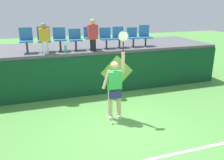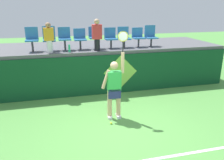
# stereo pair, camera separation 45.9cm
# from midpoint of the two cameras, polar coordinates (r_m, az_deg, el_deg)

# --- Properties ---
(ground_plane) EXTENTS (40.00, 40.00, 0.00)m
(ground_plane) POSITION_cam_midpoint_polar(r_m,az_deg,el_deg) (6.32, 4.29, -12.33)
(ground_plane) COLOR #519342
(court_back_wall) EXTENTS (10.33, 0.20, 1.47)m
(court_back_wall) POSITION_cam_midpoint_polar(r_m,az_deg,el_deg) (8.53, -1.53, 1.30)
(court_back_wall) COLOR #0F4223
(court_back_wall) RESTS_ON ground_plane
(spectator_platform) EXTENTS (10.33, 2.91, 0.12)m
(spectator_platform) POSITION_cam_midpoint_polar(r_m,az_deg,el_deg) (9.69, -3.42, 8.14)
(spectator_platform) COLOR #56565B
(spectator_platform) RESTS_ON court_back_wall
(tennis_player) EXTENTS (0.75, 0.29, 2.52)m
(tennis_player) POSITION_cam_midpoint_polar(r_m,az_deg,el_deg) (6.59, 2.57, -1.77)
(tennis_player) COLOR white
(tennis_player) RESTS_ON ground_plane
(tennis_ball) EXTENTS (0.07, 0.07, 0.07)m
(tennis_ball) POSITION_cam_midpoint_polar(r_m,az_deg,el_deg) (6.60, 1.82, -10.57)
(tennis_ball) COLOR #D1E533
(tennis_ball) RESTS_ON ground_plane
(water_bottle) EXTENTS (0.07, 0.07, 0.27)m
(water_bottle) POSITION_cam_midpoint_polar(r_m,az_deg,el_deg) (8.28, -8.86, 7.65)
(water_bottle) COLOR #26B272
(water_bottle) RESTS_ON spectator_platform
(stadium_chair_0) EXTENTS (0.44, 0.42, 0.85)m
(stadium_chair_0) POSITION_cam_midpoint_polar(r_m,az_deg,el_deg) (8.71, -17.65, 9.79)
(stadium_chair_0) COLOR #38383D
(stadium_chair_0) RESTS_ON spectator_platform
(stadium_chair_1) EXTENTS (0.44, 0.42, 0.87)m
(stadium_chair_1) POSITION_cam_midpoint_polar(r_m,az_deg,el_deg) (8.70, -13.71, 10.08)
(stadium_chair_1) COLOR #38383D
(stadium_chair_1) RESTS_ON spectator_platform
(stadium_chair_2) EXTENTS (0.44, 0.42, 0.82)m
(stadium_chair_2) POSITION_cam_midpoint_polar(r_m,az_deg,el_deg) (8.72, -10.10, 10.29)
(stadium_chair_2) COLOR #38383D
(stadium_chair_2) RESTS_ON spectator_platform
(stadium_chair_3) EXTENTS (0.44, 0.42, 0.76)m
(stadium_chair_3) POSITION_cam_midpoint_polar(r_m,az_deg,el_deg) (8.78, -6.38, 10.26)
(stadium_chair_3) COLOR #38383D
(stadium_chair_3) RESTS_ON spectator_platform
(stadium_chair_4) EXTENTS (0.44, 0.42, 0.81)m
(stadium_chair_4) POSITION_cam_midpoint_polar(r_m,az_deg,el_deg) (8.87, -2.72, 10.71)
(stadium_chair_4) COLOR #38383D
(stadium_chair_4) RESTS_ON spectator_platform
(stadium_chair_5) EXTENTS (0.44, 0.42, 0.77)m
(stadium_chair_5) POSITION_cam_midpoint_polar(r_m,az_deg,el_deg) (9.02, 1.14, 10.52)
(stadium_chair_5) COLOR #38383D
(stadium_chair_5) RESTS_ON spectator_platform
(stadium_chair_6) EXTENTS (0.44, 0.42, 0.79)m
(stadium_chair_6) POSITION_cam_midpoint_polar(r_m,az_deg,el_deg) (9.17, 4.37, 10.62)
(stadium_chair_6) COLOR #38383D
(stadium_chair_6) RESTS_ON spectator_platform
(stadium_chair_7) EXTENTS (0.44, 0.42, 0.74)m
(stadium_chair_7) POSITION_cam_midpoint_polar(r_m,az_deg,el_deg) (9.37, 7.85, 10.59)
(stadium_chair_7) COLOR #38383D
(stadium_chair_7) RESTS_ON spectator_platform
(stadium_chair_8) EXTENTS (0.44, 0.42, 0.82)m
(stadium_chair_8) POSITION_cam_midpoint_polar(r_m,az_deg,el_deg) (9.59, 10.87, 10.75)
(stadium_chair_8) COLOR #38383D
(stadium_chair_8) RESTS_ON spectator_platform
(spectator_0) EXTENTS (0.34, 0.20, 1.03)m
(spectator_0) POSITION_cam_midpoint_polar(r_m,az_deg,el_deg) (8.30, -13.69, 10.16)
(spectator_0) COLOR white
(spectator_0) RESTS_ON spectator_platform
(spectator_1) EXTENTS (0.34, 0.20, 1.13)m
(spectator_1) POSITION_cam_midpoint_polar(r_m,az_deg,el_deg) (8.43, -2.14, 11.14)
(spectator_1) COLOR black
(spectator_1) RESTS_ON spectator_platform
(wall_signage_mount) EXTENTS (1.27, 0.01, 1.45)m
(wall_signage_mount) POSITION_cam_midpoint_polar(r_m,az_deg,el_deg) (8.87, 3.54, -3.09)
(wall_signage_mount) COLOR #0F4223
(wall_signage_mount) RESTS_ON ground_plane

